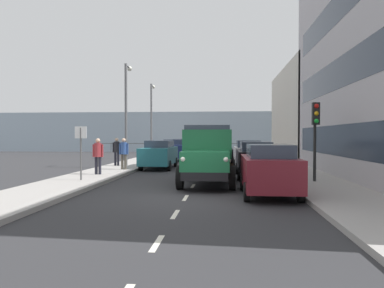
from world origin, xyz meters
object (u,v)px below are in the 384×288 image
(pedestrian_by_lamp, at_px, (124,151))
(lamp_post_promenade, at_px, (127,105))
(street_sign, at_px, (81,143))
(car_maroon_kerbside_near, at_px, (269,169))
(traffic_light_near, at_px, (316,124))
(car_black_kerbside_1, at_px, (255,159))
(lamp_post_far, at_px, (152,114))
(car_teal_oppositeside_0, at_px, (159,154))
(car_red_oppositeside_2, at_px, (182,148))
(pedestrian_near_railing, at_px, (117,149))
(pedestrian_strolling, at_px, (98,153))
(truck_vintage_green, at_px, (207,156))
(car_white_kerbside_2, at_px, (248,154))
(car_navy_oppositeside_1, at_px, (175,150))

(pedestrian_by_lamp, relative_size, lamp_post_promenade, 0.27)
(street_sign, bearing_deg, car_maroon_kerbside_near, 160.81)
(pedestrian_by_lamp, xyz_separation_m, traffic_light_near, (-9.22, 4.72, 1.31))
(car_black_kerbside_1, distance_m, street_sign, 8.09)
(pedestrian_by_lamp, bearing_deg, lamp_post_far, -86.45)
(car_teal_oppositeside_0, xyz_separation_m, pedestrian_by_lamp, (1.57, 2.37, 0.27))
(car_red_oppositeside_2, relative_size, traffic_light_near, 1.26)
(lamp_post_far, bearing_deg, lamp_post_promenade, 91.29)
(car_maroon_kerbside_near, distance_m, pedestrian_near_railing, 13.07)
(pedestrian_by_lamp, bearing_deg, pedestrian_near_railing, -65.78)
(lamp_post_far, bearing_deg, pedestrian_by_lamp, 93.55)
(pedestrian_near_railing, distance_m, street_sign, 7.64)
(pedestrian_strolling, distance_m, lamp_post_far, 14.64)
(lamp_post_promenade, bearing_deg, truck_vintage_green, 125.01)
(car_black_kerbside_1, distance_m, pedestrian_by_lamp, 7.33)
(pedestrian_by_lamp, bearing_deg, pedestrian_strolling, 79.05)
(car_maroon_kerbside_near, bearing_deg, car_black_kerbside_1, -90.00)
(car_white_kerbside_2, distance_m, street_sign, 11.24)
(car_teal_oppositeside_0, relative_size, pedestrian_near_railing, 2.67)
(car_white_kerbside_2, bearing_deg, traffic_light_near, 105.23)
(car_maroon_kerbside_near, bearing_deg, pedestrian_strolling, -33.06)
(car_black_kerbside_1, xyz_separation_m, street_sign, (7.48, 2.96, 0.79))
(pedestrian_by_lamp, bearing_deg, car_maroon_kerbside_near, 132.66)
(truck_vintage_green, distance_m, lamp_post_promenade, 9.78)
(car_white_kerbside_2, bearing_deg, car_red_oppositeside_2, -64.46)
(truck_vintage_green, distance_m, car_black_kerbside_1, 3.73)
(car_maroon_kerbside_near, bearing_deg, truck_vintage_green, -49.57)
(pedestrian_strolling, bearing_deg, pedestrian_by_lamp, -100.95)
(car_white_kerbside_2, distance_m, car_red_oppositeside_2, 12.65)
(truck_vintage_green, height_order, pedestrian_near_railing, truck_vintage_green)
(traffic_light_near, bearing_deg, lamp_post_promenade, -36.93)
(pedestrian_strolling, bearing_deg, car_teal_oppositeside_0, -112.44)
(pedestrian_strolling, distance_m, pedestrian_by_lamp, 2.76)
(car_navy_oppositeside_1, relative_size, car_red_oppositeside_2, 1.00)
(traffic_light_near, relative_size, street_sign, 1.42)
(car_navy_oppositeside_1, bearing_deg, car_black_kerbside_1, 115.29)
(car_navy_oppositeside_1, xyz_separation_m, pedestrian_strolling, (2.10, 12.19, 0.28))
(lamp_post_far, bearing_deg, pedestrian_near_railing, 87.28)
(car_maroon_kerbside_near, xyz_separation_m, car_white_kerbside_2, (-0.00, -10.96, -0.00))
(car_black_kerbside_1, bearing_deg, lamp_post_promenade, -31.69)
(car_red_oppositeside_2, height_order, lamp_post_far, lamp_post_far)
(car_white_kerbside_2, height_order, pedestrian_by_lamp, pedestrian_by_lamp)
(car_teal_oppositeside_0, bearing_deg, truck_vintage_green, 113.82)
(car_black_kerbside_1, bearing_deg, truck_vintage_green, 54.46)
(truck_vintage_green, bearing_deg, pedestrian_by_lamp, -46.28)
(pedestrian_strolling, distance_m, pedestrian_near_railing, 5.32)
(pedestrian_by_lamp, xyz_separation_m, street_sign, (0.46, 5.02, 0.52))
(car_red_oppositeside_2, bearing_deg, pedestrian_strolling, 83.15)
(car_white_kerbside_2, relative_size, car_navy_oppositeside_1, 0.95)
(traffic_light_near, xyz_separation_m, street_sign, (9.68, 0.30, -0.79))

